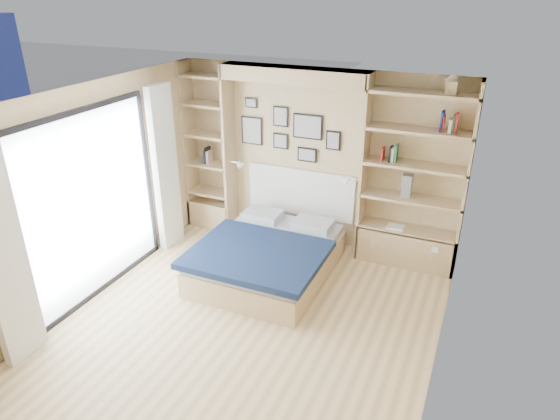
% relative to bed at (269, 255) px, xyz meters
% --- Properties ---
extents(ground, '(4.50, 4.50, 0.00)m').
position_rel_bed_xyz_m(ground, '(0.24, -1.11, -0.26)').
color(ground, '#E0BE86').
rests_on(ground, ground).
extents(room_shell, '(4.50, 4.50, 4.50)m').
position_rel_bed_xyz_m(room_shell, '(-0.15, 0.41, 0.81)').
color(room_shell, tan).
rests_on(room_shell, ground).
extents(bed, '(1.61, 2.13, 1.07)m').
position_rel_bed_xyz_m(bed, '(0.00, 0.00, 0.00)').
color(bed, tan).
rests_on(bed, ground).
extents(photo_gallery, '(1.48, 0.02, 0.82)m').
position_rel_bed_xyz_m(photo_gallery, '(-0.21, 1.11, 1.34)').
color(photo_gallery, black).
rests_on(photo_gallery, ground).
extents(reading_lamps, '(1.92, 0.12, 0.15)m').
position_rel_bed_xyz_m(reading_lamps, '(-0.06, 0.89, 0.84)').
color(reading_lamps, silver).
rests_on(reading_lamps, ground).
extents(shelf_decor, '(3.48, 0.23, 2.03)m').
position_rel_bed_xyz_m(shelf_decor, '(1.29, 0.96, 1.42)').
color(shelf_decor, '#A51E1E').
rests_on(shelf_decor, ground).
extents(deck, '(3.20, 4.00, 0.05)m').
position_rel_bed_xyz_m(deck, '(-3.36, -1.11, -0.26)').
color(deck, '#6C5D4F').
rests_on(deck, ground).
extents(deck_chair, '(0.55, 0.86, 0.83)m').
position_rel_bed_xyz_m(deck_chair, '(-2.75, -1.17, 0.13)').
color(deck_chair, tan).
rests_on(deck_chair, ground).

